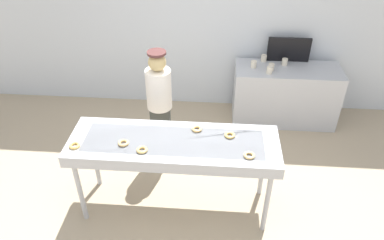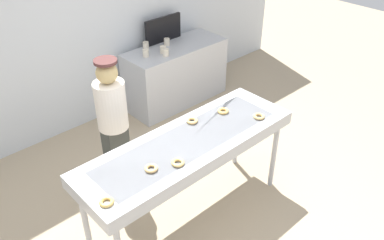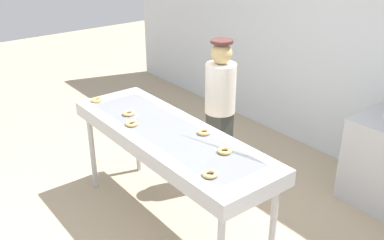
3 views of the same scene
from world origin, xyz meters
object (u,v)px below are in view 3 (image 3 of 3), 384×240
object	(u,v)px
glazed_donut_2	(129,113)
glazed_donut_3	(225,151)
glazed_donut_5	(97,100)
glazed_donut_4	(132,124)
fryer_conveyor	(169,139)
glazed_donut_1	(210,174)
glazed_donut_0	(204,132)
worker_baker	(220,107)

from	to	relation	value
glazed_donut_2	glazed_donut_3	bearing A→B (deg)	11.22
glazed_donut_5	glazed_donut_2	bearing A→B (deg)	9.43
glazed_donut_5	glazed_donut_4	bearing A→B (deg)	-1.13
fryer_conveyor	glazed_donut_5	distance (m)	1.02
glazed_donut_4	glazed_donut_5	distance (m)	0.70
glazed_donut_1	glazed_donut_2	distance (m)	1.30
fryer_conveyor	glazed_donut_5	size ratio (longest dim) A/B	19.56
glazed_donut_0	glazed_donut_2	distance (m)	0.80
fryer_conveyor	glazed_donut_4	xyz separation A→B (m)	(-0.30, -0.19, 0.09)
glazed_donut_3	worker_baker	distance (m)	1.14
glazed_donut_4	glazed_donut_2	bearing A→B (deg)	155.98
glazed_donut_1	glazed_donut_0	bearing A→B (deg)	144.11
glazed_donut_2	worker_baker	world-z (taller)	worker_baker
glazed_donut_0	glazed_donut_1	size ratio (longest dim) A/B	1.00
glazed_donut_1	fryer_conveyor	bearing A→B (deg)	166.26
glazed_donut_1	glazed_donut_5	world-z (taller)	same
fryer_conveyor	glazed_donut_5	world-z (taller)	glazed_donut_5
glazed_donut_2	glazed_donut_5	xyz separation A→B (m)	(-0.49, -0.08, 0.00)
glazed_donut_3	glazed_donut_1	bearing A→B (deg)	-58.58
glazed_donut_2	glazed_donut_3	size ratio (longest dim) A/B	1.00
worker_baker	glazed_donut_5	bearing A→B (deg)	56.38
glazed_donut_3	glazed_donut_4	distance (m)	0.94
glazed_donut_3	glazed_donut_5	size ratio (longest dim) A/B	1.00
glazed_donut_2	glazed_donut_4	size ratio (longest dim) A/B	1.00
glazed_donut_0	glazed_donut_5	xyz separation A→B (m)	(-1.23, -0.38, 0.00)
glazed_donut_3	worker_baker	size ratio (longest dim) A/B	0.07
glazed_donut_1	glazed_donut_4	distance (m)	1.08
glazed_donut_0	glazed_donut_3	xyz separation A→B (m)	(0.36, -0.08, 0.00)
glazed_donut_5	fryer_conveyor	bearing A→B (deg)	10.01
glazed_donut_3	glazed_donut_5	distance (m)	1.62
glazed_donut_0	fryer_conveyor	bearing A→B (deg)	-138.20
glazed_donut_2	glazed_donut_4	xyz separation A→B (m)	(0.21, -0.10, 0.00)
glazed_donut_1	glazed_donut_3	distance (m)	0.37
glazed_donut_2	glazed_donut_5	distance (m)	0.50
fryer_conveyor	glazed_donut_3	world-z (taller)	glazed_donut_3
worker_baker	glazed_donut_1	bearing A→B (deg)	136.99
glazed_donut_1	worker_baker	world-z (taller)	worker_baker
glazed_donut_5	glazed_donut_1	bearing A→B (deg)	-0.45
fryer_conveyor	glazed_donut_5	bearing A→B (deg)	-169.99
glazed_donut_1	glazed_donut_4	size ratio (longest dim) A/B	1.00
glazed_donut_1	glazed_donut_5	bearing A→B (deg)	179.55
glazed_donut_0	glazed_donut_2	size ratio (longest dim) A/B	1.00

